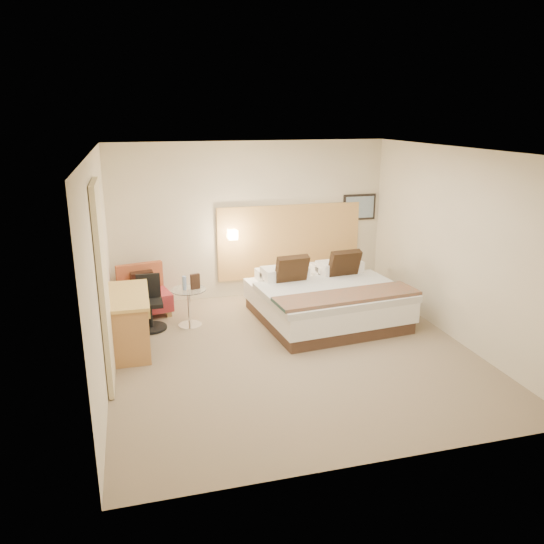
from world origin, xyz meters
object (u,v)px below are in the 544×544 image
object	(u,v)px
lounge_chair	(144,295)
side_table	(189,306)
bed	(325,299)
desk_chair	(150,307)
desk	(129,306)

from	to	relation	value
lounge_chair	side_table	distance (m)	0.97
lounge_chair	bed	bearing A→B (deg)	-20.19
lounge_chair	side_table	bearing A→B (deg)	-48.31
lounge_chair	desk_chair	xyz separation A→B (m)	(0.07, -0.68, 0.02)
bed	desk	bearing A→B (deg)	-173.99
lounge_chair	side_table	xyz separation A→B (m)	(0.65, -0.73, 0.01)
bed	desk	xyz separation A→B (m)	(-2.97, -0.31, 0.29)
bed	desk_chair	world-z (taller)	bed
lounge_chair	desk	distance (m)	1.38
lounge_chair	desk_chair	bearing A→B (deg)	-84.43
side_table	desk	bearing A→B (deg)	-145.52
desk	side_table	bearing A→B (deg)	34.48
lounge_chair	desk	xyz separation A→B (m)	(-0.22, -1.32, 0.31)
lounge_chair	desk	bearing A→B (deg)	-99.57
desk_chair	side_table	bearing A→B (deg)	-4.90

